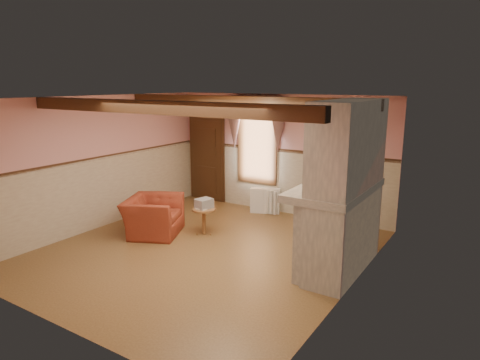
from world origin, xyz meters
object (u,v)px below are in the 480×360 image
Objects in this scene: bowl at (331,186)px; oil_lamp at (345,173)px; mantel_clock at (350,172)px; armchair at (153,216)px; side_table at (204,221)px; radiator at (265,201)px.

oil_lamp is (0.00, 0.67, 0.10)m from bowl.
mantel_clock is 0.30m from oil_lamp.
armchair reaches higher than side_table.
bowl is at bearing -65.05° from radiator.
oil_lamp reaches higher than armchair.
radiator is at bearing 146.01° from oil_lamp.
radiator is 2.92× the size of mantel_clock.
mantel_clock reaches higher than side_table.
armchair reaches higher than radiator.
radiator is at bearing 136.58° from bowl.
bowl is at bearing -7.58° from side_table.
bowl is at bearing -90.00° from mantel_clock.
bowl is at bearing -112.12° from armchair.
mantel_clock is at bearing 11.86° from side_table.
radiator is 1.96× the size of bowl.
oil_lamp is (2.81, 0.30, 1.29)m from side_table.
armchair is 1.68× the size of radiator.
mantel_clock reaches higher than bowl.
armchair is at bearing -167.14° from oil_lamp.
oil_lamp is at bearing -101.96° from armchair.
side_table is 3.13m from mantel_clock.
radiator reaches higher than side_table.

